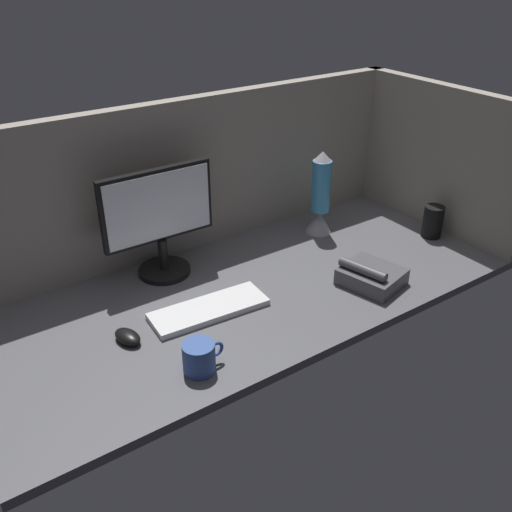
{
  "coord_description": "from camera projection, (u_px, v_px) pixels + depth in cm",
  "views": [
    {
      "loc": [
        -89.32,
        -132.49,
        101.63
      ],
      "look_at": [
        -8.12,
        0.0,
        14.0
      ],
      "focal_mm": 39.46,
      "sensor_mm": 36.0,
      "label": 1
    }
  ],
  "objects": [
    {
      "name": "cubicle_wall_back",
      "position": [
        193.0,
        175.0,
        2.02
      ],
      "size": [
        180.0,
        5.0,
        55.42
      ],
      "color": "gray",
      "rests_on": "ground_plane"
    },
    {
      "name": "mug_black_travel",
      "position": [
        433.0,
        222.0,
        2.18
      ],
      "size": [
        7.71,
        7.71,
        12.6
      ],
      "color": "black",
      "rests_on": "ground_plane"
    },
    {
      "name": "mouse",
      "position": [
        128.0,
        337.0,
        1.62
      ],
      "size": [
        7.79,
        10.68,
        3.4
      ],
      "primitive_type": "ellipsoid",
      "rotation": [
        0.0,
        0.0,
        0.25
      ],
      "color": "black",
      "rests_on": "ground_plane"
    },
    {
      "name": "desk_phone",
      "position": [
        371.0,
        276.0,
        1.89
      ],
      "size": [
        21.17,
        22.62,
        8.8
      ],
      "color": "#4C4C51",
      "rests_on": "ground_plane"
    },
    {
      "name": "ground_plane",
      "position": [
        252.0,
        290.0,
        1.9
      ],
      "size": [
        180.0,
        80.0,
        3.0
      ],
      "primitive_type": "cube",
      "color": "#515156"
    },
    {
      "name": "lava_lamp",
      "position": [
        320.0,
        199.0,
        2.17
      ],
      "size": [
        10.17,
        10.17,
        33.28
      ],
      "color": "#A5A5AD",
      "rests_on": "ground_plane"
    },
    {
      "name": "mug_ceramic_blue",
      "position": [
        200.0,
        357.0,
        1.5
      ],
      "size": [
        12.12,
        8.91,
        8.68
      ],
      "color": "#38569E",
      "rests_on": "ground_plane"
    },
    {
      "name": "monitor",
      "position": [
        159.0,
        218.0,
        1.87
      ],
      "size": [
        39.32,
        18.0,
        37.84
      ],
      "color": "black",
      "rests_on": "ground_plane"
    },
    {
      "name": "cubicle_wall_side",
      "position": [
        438.0,
        157.0,
        2.19
      ],
      "size": [
        5.0,
        80.0,
        55.42
      ],
      "primitive_type": "cube",
      "color": "gray",
      "rests_on": "ground_plane"
    },
    {
      "name": "keyboard",
      "position": [
        209.0,
        309.0,
        1.75
      ],
      "size": [
        37.81,
        15.53,
        2.0
      ],
      "primitive_type": "cube",
      "rotation": [
        0.0,
        0.0,
        -0.07
      ],
      "color": "silver",
      "rests_on": "ground_plane"
    }
  ]
}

